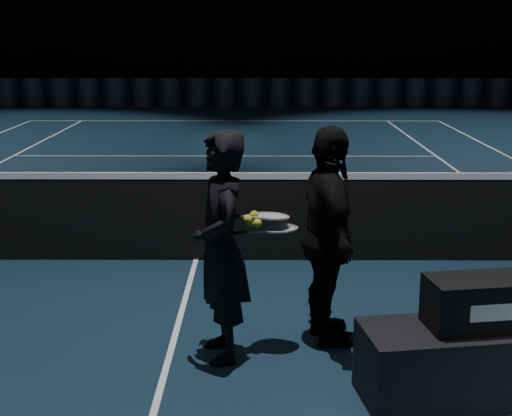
{
  "coord_description": "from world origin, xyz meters",
  "views": [
    {
      "loc": [
        0.68,
        -7.24,
        2.39
      ],
      "look_at": [
        0.65,
        -2.17,
        1.12
      ],
      "focal_mm": 50.0,
      "sensor_mm": 36.0,
      "label": 1
    }
  ],
  "objects_px": {
    "player_bench": "(485,360)",
    "player_a": "(221,247)",
    "tennis_balls": "(254,221)",
    "racket_upper": "(271,216)",
    "racket_lower": "(279,229)",
    "player_b": "(328,237)",
    "racket_bag": "(490,302)"
  },
  "relations": [
    {
      "from": "racket_upper",
      "to": "racket_bag",
      "type": "bearing_deg",
      "value": -50.55
    },
    {
      "from": "player_bench",
      "to": "player_a",
      "type": "xyz_separation_m",
      "value": [
        -1.79,
        0.59,
        0.6
      ]
    },
    {
      "from": "player_a",
      "to": "tennis_balls",
      "type": "relative_size",
      "value": 14.2
    },
    {
      "from": "racket_upper",
      "to": "racket_lower",
      "type": "bearing_deg",
      "value": -42.66
    },
    {
      "from": "player_bench",
      "to": "player_a",
      "type": "distance_m",
      "value": 1.97
    },
    {
      "from": "player_b",
      "to": "tennis_balls",
      "type": "height_order",
      "value": "player_b"
    },
    {
      "from": "racket_upper",
      "to": "tennis_balls",
      "type": "xyz_separation_m",
      "value": [
        -0.13,
        -0.08,
        -0.01
      ]
    },
    {
      "from": "player_a",
      "to": "tennis_balls",
      "type": "bearing_deg",
      "value": 95.72
    },
    {
      "from": "player_bench",
      "to": "racket_bag",
      "type": "height_order",
      "value": "racket_bag"
    },
    {
      "from": "player_bench",
      "to": "player_a",
      "type": "relative_size",
      "value": 0.98
    },
    {
      "from": "player_b",
      "to": "tennis_balls",
      "type": "bearing_deg",
      "value": 98.14
    },
    {
      "from": "player_bench",
      "to": "racket_bag",
      "type": "bearing_deg",
      "value": 0.0
    },
    {
      "from": "racket_upper",
      "to": "tennis_balls",
      "type": "height_order",
      "value": "same"
    },
    {
      "from": "player_a",
      "to": "racket_upper",
      "type": "height_order",
      "value": "player_a"
    },
    {
      "from": "player_b",
      "to": "racket_lower",
      "type": "height_order",
      "value": "player_b"
    },
    {
      "from": "racket_lower",
      "to": "racket_upper",
      "type": "height_order",
      "value": "racket_upper"
    },
    {
      "from": "player_bench",
      "to": "player_b",
      "type": "relative_size",
      "value": 0.98
    },
    {
      "from": "racket_bag",
      "to": "racket_lower",
      "type": "height_order",
      "value": "racket_lower"
    },
    {
      "from": "player_b",
      "to": "racket_lower",
      "type": "distance_m",
      "value": 0.41
    },
    {
      "from": "racket_bag",
      "to": "racket_lower",
      "type": "xyz_separation_m",
      "value": [
        -1.36,
        0.73,
        0.29
      ]
    },
    {
      "from": "player_b",
      "to": "tennis_balls",
      "type": "distance_m",
      "value": 0.62
    },
    {
      "from": "player_bench",
      "to": "racket_bag",
      "type": "relative_size",
      "value": 2.0
    },
    {
      "from": "racket_bag",
      "to": "player_a",
      "type": "distance_m",
      "value": 1.89
    },
    {
      "from": "racket_bag",
      "to": "player_b",
      "type": "xyz_separation_m",
      "value": [
        -0.98,
        0.86,
        0.19
      ]
    },
    {
      "from": "racket_bag",
      "to": "tennis_balls",
      "type": "distance_m",
      "value": 1.73
    },
    {
      "from": "player_b",
      "to": "racket_upper",
      "type": "xyz_separation_m",
      "value": [
        -0.44,
        -0.11,
        0.19
      ]
    },
    {
      "from": "player_bench",
      "to": "tennis_balls",
      "type": "bearing_deg",
      "value": 147.65
    },
    {
      "from": "racket_lower",
      "to": "tennis_balls",
      "type": "distance_m",
      "value": 0.21
    },
    {
      "from": "player_bench",
      "to": "tennis_balls",
      "type": "xyz_separation_m",
      "value": [
        -1.55,
        0.67,
        0.78
      ]
    },
    {
      "from": "player_bench",
      "to": "racket_lower",
      "type": "height_order",
      "value": "racket_lower"
    },
    {
      "from": "racket_upper",
      "to": "player_a",
      "type": "bearing_deg",
      "value": -178.29
    },
    {
      "from": "player_b",
      "to": "player_bench",
      "type": "bearing_deg",
      "value": -141.2
    }
  ]
}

